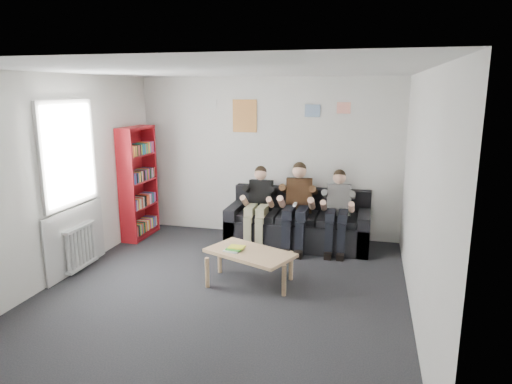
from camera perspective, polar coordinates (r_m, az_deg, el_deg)
room_shell at (r=5.45m, az=-4.32°, el=0.60°), size 5.00×5.00×5.00m
sofa at (r=7.53m, az=5.33°, el=-4.14°), size 2.27×0.93×0.88m
bookshelf at (r=7.98m, az=-14.44°, el=1.13°), size 0.28×0.85×1.89m
coffee_table at (r=5.97m, az=-0.77°, el=-7.90°), size 1.11×0.61×0.44m
game_cases at (r=5.97m, az=-2.71°, el=-7.11°), size 0.24×0.21×0.05m
person_left at (r=7.37m, az=0.27°, el=-1.78°), size 0.37×0.79×1.28m
person_middle at (r=7.23m, az=5.14°, el=-1.83°), size 0.41×0.89×1.37m
person_right at (r=7.18m, az=10.15°, el=-2.38°), size 0.37×0.79×1.27m
radiator at (r=6.86m, az=-21.05°, el=-6.37°), size 0.10×0.64×0.60m
window at (r=6.72m, az=-22.02°, el=-0.80°), size 0.05×1.30×2.36m
poster_large at (r=7.84m, az=-1.42°, el=9.48°), size 0.42×0.01×0.55m
poster_blue at (r=7.61m, az=7.08°, el=10.05°), size 0.25×0.01×0.20m
poster_pink at (r=7.56m, az=10.91°, el=10.28°), size 0.22×0.01×0.18m
poster_sign at (r=8.02m, az=-5.64°, el=10.93°), size 0.20×0.01×0.14m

